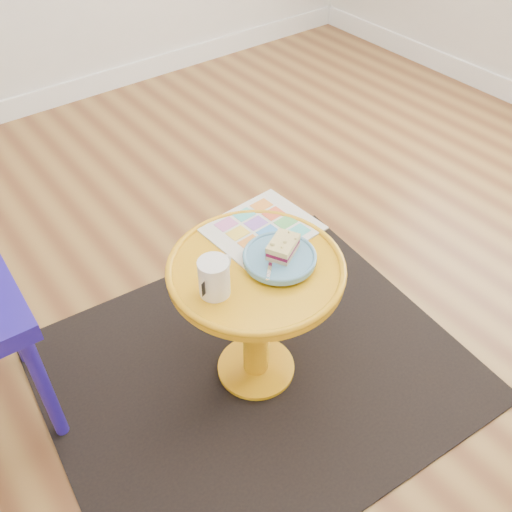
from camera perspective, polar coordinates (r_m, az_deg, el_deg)
floor at (r=2.11m, az=4.11°, el=-4.88°), size 4.00×4.00×0.00m
rug at (r=1.92m, az=0.00°, el=-11.21°), size 1.39×1.21×0.01m
side_table at (r=1.66m, az=0.00°, el=-4.38°), size 0.50×0.50×0.47m
newspaper at (r=1.69m, az=0.61°, el=2.78°), size 0.32×0.27×0.01m
mug at (r=1.47m, az=-4.17°, el=-2.01°), size 0.11×0.08×0.11m
plate at (r=1.57m, az=2.37°, el=-0.21°), size 0.20×0.20×0.02m
cake_slice at (r=1.56m, az=2.71°, el=0.93°), size 0.11×0.10×0.04m
fork at (r=1.55m, az=1.52°, el=-0.39°), size 0.11×0.11×0.00m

